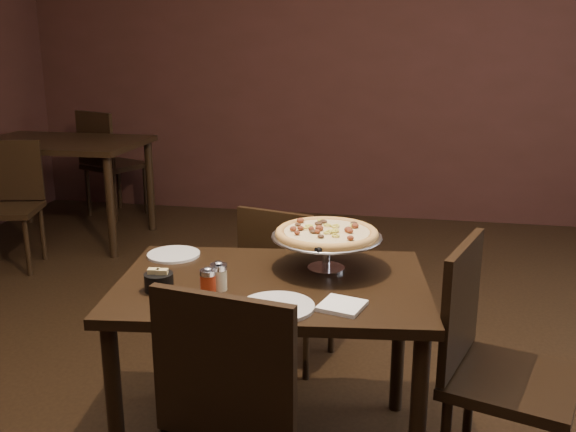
# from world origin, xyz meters

# --- Properties ---
(room) EXTENTS (6.04, 7.04, 2.84)m
(room) POSITION_xyz_m (0.06, 0.03, 1.40)
(room) COLOR black
(room) RESTS_ON ground
(dining_table) EXTENTS (1.22, 0.89, 0.71)m
(dining_table) POSITION_xyz_m (0.05, -0.06, 0.62)
(dining_table) COLOR black
(dining_table) RESTS_ON ground
(background_table) EXTENTS (1.28, 0.86, 0.80)m
(background_table) POSITION_xyz_m (-2.20, 2.34, 0.70)
(background_table) COLOR black
(background_table) RESTS_ON ground
(pizza_stand) EXTENTS (0.43, 0.43, 0.18)m
(pizza_stand) POSITION_xyz_m (0.23, 0.11, 0.85)
(pizza_stand) COLOR silver
(pizza_stand) RESTS_ON dining_table
(parmesan_shaker) EXTENTS (0.06, 0.06, 0.11)m
(parmesan_shaker) POSITION_xyz_m (-0.12, -0.18, 0.76)
(parmesan_shaker) COLOR #F8F1C1
(parmesan_shaker) RESTS_ON dining_table
(pepper_flake_shaker) EXTENTS (0.06, 0.06, 0.10)m
(pepper_flake_shaker) POSITION_xyz_m (-0.14, -0.22, 0.76)
(pepper_flake_shaker) COLOR #982A0D
(pepper_flake_shaker) RESTS_ON dining_table
(packet_caddy) EXTENTS (0.10, 0.10, 0.08)m
(packet_caddy) POSITION_xyz_m (-0.33, -0.22, 0.74)
(packet_caddy) COLOR black
(packet_caddy) RESTS_ON dining_table
(napkin_stack) EXTENTS (0.17, 0.17, 0.01)m
(napkin_stack) POSITION_xyz_m (0.33, -0.25, 0.72)
(napkin_stack) COLOR white
(napkin_stack) RESTS_ON dining_table
(plate_left) EXTENTS (0.22, 0.22, 0.01)m
(plate_left) POSITION_xyz_m (-0.41, 0.15, 0.71)
(plate_left) COLOR silver
(plate_left) RESTS_ON dining_table
(plate_near) EXTENTS (0.25, 0.25, 0.01)m
(plate_near) POSITION_xyz_m (0.12, -0.30, 0.72)
(plate_near) COLOR silver
(plate_near) RESTS_ON dining_table
(serving_spatula) EXTENTS (0.17, 0.17, 0.02)m
(serving_spatula) POSITION_xyz_m (0.26, -0.04, 0.85)
(serving_spatula) COLOR silver
(serving_spatula) RESTS_ON pizza_stand
(chair_far) EXTENTS (0.47, 0.47, 0.82)m
(chair_far) POSITION_xyz_m (-0.04, 0.63, 0.45)
(chair_far) COLOR black
(chair_far) RESTS_ON ground
(chair_side) EXTENTS (0.53, 0.53, 0.90)m
(chair_side) POSITION_xyz_m (0.84, -0.11, 0.49)
(chair_side) COLOR black
(chair_side) RESTS_ON ground
(bg_chair_far) EXTENTS (0.59, 0.59, 0.96)m
(bg_chair_far) POSITION_xyz_m (-2.16, 3.04, 0.53)
(bg_chair_far) COLOR black
(bg_chair_far) RESTS_ON ground
(bg_chair_near) EXTENTS (0.50, 0.50, 0.88)m
(bg_chair_near) POSITION_xyz_m (-2.23, 1.69, 0.48)
(bg_chair_near) COLOR black
(bg_chair_near) RESTS_ON ground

